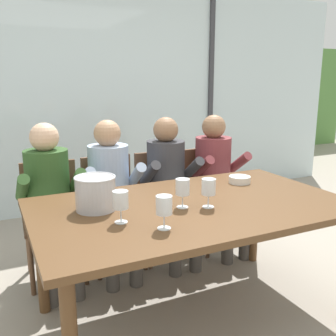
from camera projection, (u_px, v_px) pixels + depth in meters
ground at (136, 254)px, 3.38m from camera, size 14.00×14.00×0.00m
window_glass_panel at (89, 98)px, 4.35m from camera, size 7.12×0.03×2.60m
window_mullion_right at (210, 96)px, 5.00m from camera, size 0.06×0.06×2.60m
hillside_vineyard at (46, 102)px, 7.36m from camera, size 13.12×2.40×2.19m
dining_table at (193, 215)px, 2.35m from camera, size 1.92×1.13×0.77m
chair_near_curtain at (52, 210)px, 2.95m from camera, size 0.46×0.46×0.89m
chair_left_of_center at (111, 202)px, 3.16m from camera, size 0.44×0.44×0.89m
chair_center at (162, 195)px, 3.34m from camera, size 0.49×0.49×0.89m
chair_right_of_center at (207, 189)px, 3.53m from camera, size 0.48×0.48×0.89m
person_olive_shirt at (50, 194)px, 2.78m from camera, size 0.47×0.62×1.21m
person_pale_blue_shirt at (111, 187)px, 2.98m from camera, size 0.48×0.62×1.21m
person_charcoal_jacket at (169, 180)px, 3.19m from camera, size 0.47×0.62×1.21m
person_maroon_top at (217, 174)px, 3.39m from camera, size 0.46×0.61×1.21m
ice_bucket_primary at (95, 193)px, 2.20m from camera, size 0.24×0.24×0.20m
tasting_bowl at (240, 180)px, 2.79m from camera, size 0.16×0.16×0.05m
wine_glass_by_left_taster at (121, 201)px, 2.00m from camera, size 0.08×0.08×0.17m
wine_glass_near_bucket at (183, 188)px, 2.24m from camera, size 0.08×0.08×0.17m
wine_glass_center_pour at (209, 187)px, 2.24m from camera, size 0.08×0.08×0.17m
wine_glass_by_right_taster at (164, 207)px, 1.91m from camera, size 0.08×0.08×0.17m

